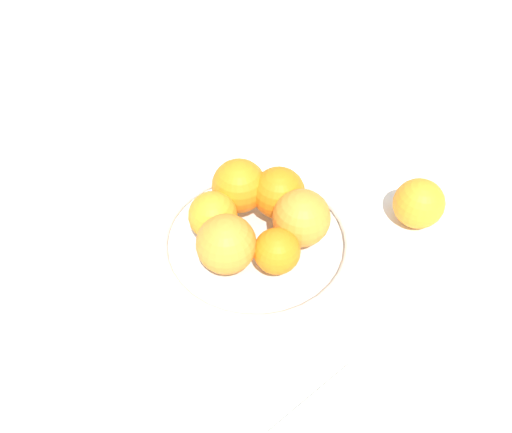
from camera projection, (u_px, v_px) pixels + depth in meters
ground_plane at (256, 247)px, 0.76m from camera, size 4.00×4.00×0.00m
fruit_bowl at (256, 241)px, 0.74m from camera, size 0.30×0.30×0.03m
orange_pile at (256, 214)px, 0.71m from camera, size 0.20×0.20×0.08m
stray_orange at (419, 203)px, 0.76m from camera, size 0.08×0.08×0.08m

